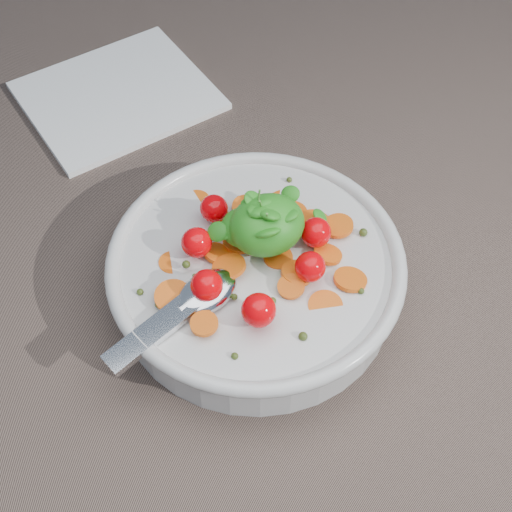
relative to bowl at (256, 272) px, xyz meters
name	(u,v)px	position (x,y,z in m)	size (l,w,h in m)	color
ground	(233,273)	(-0.01, 0.03, -0.03)	(6.00, 6.00, 0.00)	#796256
bowl	(256,272)	(0.00, 0.00, 0.00)	(0.26, 0.24, 0.10)	silver
napkin	(118,96)	(-0.03, 0.28, -0.02)	(0.18, 0.16, 0.01)	white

